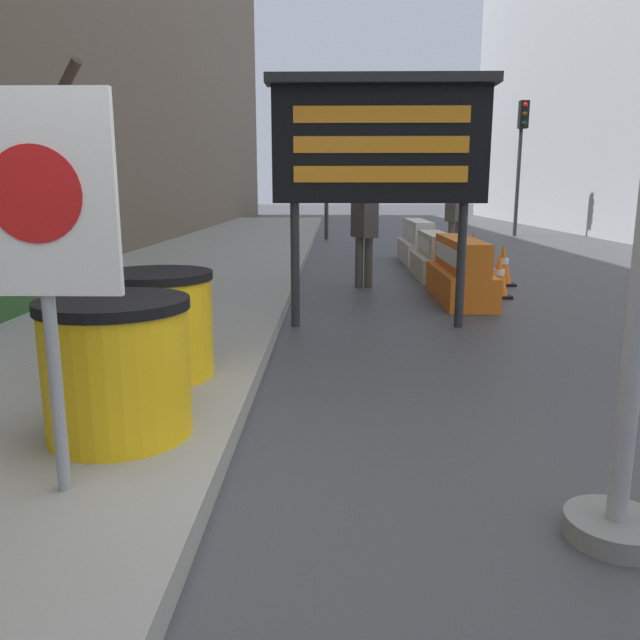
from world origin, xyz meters
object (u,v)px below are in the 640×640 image
(pedestrian_passerby, at_px, (455,213))
(traffic_light_far_side, at_px, (521,140))
(jersey_barrier_cream, at_px, (435,258))
(traffic_cone_far, at_px, (503,265))
(message_board, at_px, (380,143))
(jersey_barrier_white, at_px, (417,244))
(barrel_drum_middle, at_px, (158,324))
(traffic_light_near_curb, at_px, (327,142))
(traffic_cone_near, at_px, (472,251))
(warning_sign, at_px, (39,221))
(traffic_cone_mid, at_px, (499,276))
(pedestrian_worker, at_px, (364,226))
(jersey_barrier_orange_near, at_px, (460,273))
(barrel_drum_foreground, at_px, (117,368))

(pedestrian_passerby, bearing_deg, traffic_light_far_side, -163.24)
(jersey_barrier_cream, height_order, traffic_light_far_side, traffic_light_far_side)
(jersey_barrier_cream, relative_size, traffic_cone_far, 2.53)
(message_board, relative_size, jersey_barrier_white, 1.24)
(barrel_drum_middle, height_order, traffic_light_far_side, traffic_light_far_side)
(traffic_cone_far, distance_m, traffic_light_near_curb, 9.98)
(jersey_barrier_white, height_order, pedestrian_passerby, pedestrian_passerby)
(traffic_cone_near, height_order, traffic_light_far_side, traffic_light_far_side)
(warning_sign, xyz_separation_m, message_board, (1.75, 4.25, 0.61))
(traffic_cone_far, bearing_deg, pedestrian_passerby, 90.45)
(traffic_cone_mid, distance_m, pedestrian_worker, 2.19)
(traffic_light_far_side, relative_size, pedestrian_passerby, 2.50)
(traffic_light_far_side, bearing_deg, jersey_barrier_cream, -113.11)
(jersey_barrier_cream, distance_m, pedestrian_worker, 1.79)
(warning_sign, distance_m, traffic_cone_far, 8.47)
(traffic_cone_near, bearing_deg, traffic_light_far_side, 69.22)
(warning_sign, bearing_deg, traffic_cone_far, 61.70)
(jersey_barrier_cream, distance_m, traffic_light_far_side, 11.12)
(jersey_barrier_orange_near, distance_m, pedestrian_passerby, 5.48)
(jersey_barrier_orange_near, height_order, traffic_cone_far, jersey_barrier_orange_near)
(jersey_barrier_white, xyz_separation_m, pedestrian_worker, (-1.29, -3.38, 0.57))
(jersey_barrier_cream, height_order, traffic_cone_mid, jersey_barrier_cream)
(jersey_barrier_cream, distance_m, traffic_cone_far, 1.27)
(message_board, distance_m, jersey_barrier_white, 6.60)
(traffic_cone_far, xyz_separation_m, pedestrian_passerby, (-0.03, 3.97, 0.67))
(traffic_light_near_curb, bearing_deg, jersey_barrier_cream, -76.68)
(barrel_drum_middle, xyz_separation_m, message_board, (1.80, 2.42, 1.46))
(jersey_barrier_orange_near, height_order, jersey_barrier_white, jersey_barrier_white)
(traffic_light_near_curb, relative_size, pedestrian_passerby, 2.34)
(barrel_drum_foreground, xyz_separation_m, message_board, (1.71, 3.56, 1.46))
(barrel_drum_foreground, distance_m, traffic_cone_far, 7.78)
(traffic_light_far_side, distance_m, pedestrian_passerby, 7.80)
(barrel_drum_middle, height_order, jersey_barrier_orange_near, barrel_drum_middle)
(message_board, relative_size, traffic_cone_mid, 4.26)
(warning_sign, relative_size, traffic_cone_near, 2.45)
(traffic_cone_mid, height_order, traffic_light_far_side, traffic_light_far_side)
(jersey_barrier_orange_near, height_order, jersey_barrier_cream, jersey_barrier_orange_near)
(warning_sign, height_order, traffic_cone_near, warning_sign)
(barrel_drum_foreground, bearing_deg, traffic_light_near_curb, 86.40)
(warning_sign, distance_m, pedestrian_worker, 7.37)
(warning_sign, relative_size, pedestrian_passerby, 1.05)
(jersey_barrier_orange_near, distance_m, traffic_cone_far, 1.69)
(traffic_light_far_side, bearing_deg, traffic_cone_far, -106.93)
(traffic_cone_near, relative_size, traffic_light_far_side, 0.17)
(pedestrian_passerby, bearing_deg, pedestrian_worker, 15.07)
(pedestrian_passerby, bearing_deg, warning_sign, 23.60)
(barrel_drum_middle, xyz_separation_m, traffic_light_near_curb, (1.09, 14.75, 2.33))
(barrel_drum_foreground, distance_m, traffic_cone_near, 9.50)
(jersey_barrier_orange_near, height_order, pedestrian_passerby, pedestrian_passerby)
(warning_sign, height_order, pedestrian_worker, warning_sign)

